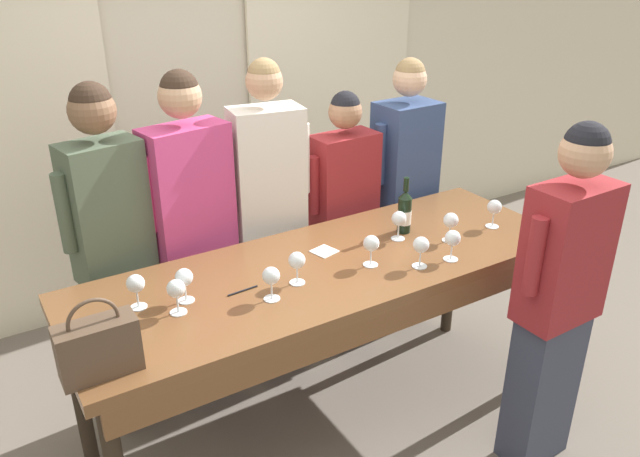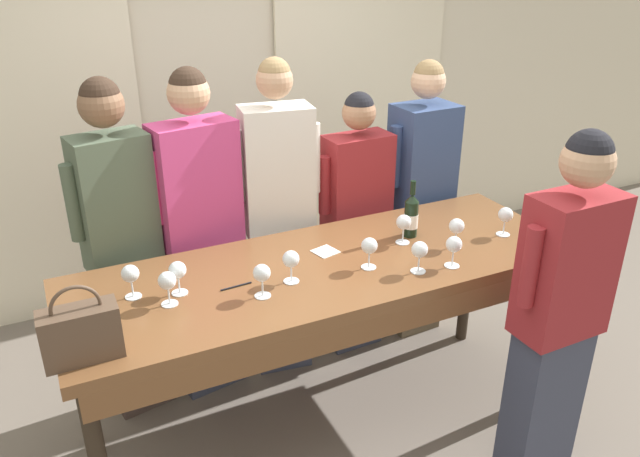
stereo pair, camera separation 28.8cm
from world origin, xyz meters
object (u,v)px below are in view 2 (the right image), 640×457
Objects in this scene: guest_olive_jacket at (122,248)px; guest_cream_sweater at (278,220)px; wine_bottle at (411,216)px; wine_glass_front_right at (369,247)px; guest_pink_top at (201,235)px; wine_glass_back_right at (404,223)px; wine_glass_front_left at (454,245)px; wine_glass_back_left at (262,274)px; wine_glass_near_host at (130,275)px; wine_glass_back_mid at (178,271)px; wine_glass_front_mid at (457,227)px; wine_glass_center_right at (505,216)px; guest_striped_shirt at (356,223)px; tasting_bar at (330,283)px; wine_glass_center_mid at (167,282)px; handbag at (81,333)px; guest_navy_coat at (420,201)px; host_pouring at (559,313)px; wine_glass_by_bottle at (291,260)px; wine_glass_center_left at (420,251)px.

guest_cream_sweater reaches higher than guest_olive_jacket.
wine_bottle is 1.98× the size of wine_glass_front_right.
wine_bottle is at bearing -28.32° from guest_pink_top.
guest_pink_top is (-0.89, 0.58, -0.13)m from wine_glass_back_right.
wine_glass_back_right is (-0.07, 0.31, 0.00)m from wine_glass_front_left.
wine_glass_back_left is at bearing -165.23° from wine_bottle.
guest_pink_top is (0.45, 0.53, -0.13)m from wine_glass_near_host.
guest_pink_top is (-0.97, 0.89, -0.13)m from wine_glass_front_left.
wine_glass_front_left is at bearing -14.22° from wine_glass_back_mid.
wine_glass_front_mid is 1.00× the size of wine_glass_center_right.
guest_striped_shirt is (1.39, 0.53, -0.25)m from wine_glass_near_host.
wine_bottle is at bearing 12.68° from tasting_bar.
wine_bottle reaches higher than wine_glass_center_mid.
handbag is at bearing -144.35° from wine_glass_back_mid.
guest_navy_coat is at bearing 16.03° from wine_glass_near_host.
wine_glass_back_left is 0.08× the size of guest_cream_sweater.
wine_bottle is at bearing 122.01° from wine_glass_front_mid.
wine_glass_center_right is 0.66m from host_pouring.
wine_glass_center_right is at bearing -24.37° from wine_bottle.
wine_glass_front_left is 1.64m from guest_olive_jacket.
guest_pink_top is at bearing 94.49° from wine_glass_back_left.
handbag is (-1.13, -0.25, 0.21)m from tasting_bar.
guest_olive_jacket is at bearing 180.00° from guest_pink_top.
wine_glass_by_bottle is (-0.74, 0.19, 0.00)m from wine_glass_front_left.
host_pouring is at bearing -66.39° from wine_glass_back_right.
wine_glass_by_bottle is (-0.75, -0.18, -0.00)m from wine_bottle.
wine_glass_center_right is at bearing 72.08° from host_pouring.
guest_pink_top is at bearing 132.49° from host_pouring.
wine_glass_near_host is 0.08× the size of guest_olive_jacket.
guest_striped_shirt is at bearing -0.00° from guest_olive_jacket.
wine_glass_front_mid is 0.09× the size of guest_striped_shirt.
wine_bottle is 0.17× the size of guest_navy_coat.
wine_glass_center_mid is (-1.42, 0.08, 0.00)m from wine_glass_front_mid.
wine_glass_center_mid is 0.67m from guest_olive_jacket.
wine_glass_back_right is 1.42m from guest_olive_jacket.
tasting_bar is 0.69m from wine_glass_front_mid.
wine_glass_back_mid is 0.65m from guest_pink_top.
wine_glass_back_left is 0.37m from wine_glass_back_mid.
wine_glass_by_bottle is (0.16, 0.06, 0.00)m from wine_glass_back_left.
wine_glass_front_left reaches higher than tasting_bar.
wine_bottle is 1.98× the size of wine_glass_front_left.
wine_glass_center_mid is at bearing -82.42° from guest_olive_jacket.
wine_bottle is 1.98× the size of wine_glass_center_left.
wine_glass_near_host is at bearing 155.04° from wine_glass_back_left.
wine_glass_front_mid is 0.79m from guest_striped_shirt.
guest_olive_jacket is 0.99× the size of guest_pink_top.
wine_glass_front_left is 1.00× the size of wine_glass_near_host.
wine_glass_center_mid is at bearing 169.49° from wine_glass_front_left.
wine_glass_back_left is at bearing 153.88° from host_pouring.
wine_glass_center_left is (-0.31, -0.14, 0.00)m from wine_glass_front_mid.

